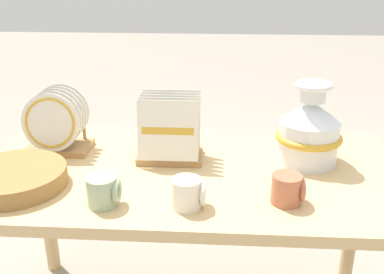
{
  "coord_description": "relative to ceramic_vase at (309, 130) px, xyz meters",
  "views": [
    {
      "loc": [
        0.08,
        -1.3,
        1.29
      ],
      "look_at": [
        0.0,
        0.0,
        0.77
      ],
      "focal_mm": 42.0,
      "sensor_mm": 36.0,
      "label": 1
    }
  ],
  "objects": [
    {
      "name": "mug_sage_glaze",
      "position": [
        -0.6,
        -0.32,
        -0.07
      ],
      "size": [
        0.09,
        0.08,
        0.08
      ],
      "color": "#9EB28E",
      "rests_on": "display_table"
    },
    {
      "name": "display_table",
      "position": [
        -0.38,
        -0.08,
        -0.19
      ],
      "size": [
        1.38,
        0.72,
        0.66
      ],
      "color": "tan",
      "rests_on": "ground_plane"
    },
    {
      "name": "wicker_charger_stack",
      "position": [
        -0.9,
        -0.23,
        -0.09
      ],
      "size": [
        0.31,
        0.31,
        0.05
      ],
      "color": "olive",
      "rests_on": "display_table"
    },
    {
      "name": "dish_rack_square_plates",
      "position": [
        -0.46,
        -0.0,
        -0.03
      ],
      "size": [
        0.21,
        0.16,
        0.22
      ],
      "color": "tan",
      "rests_on": "display_table"
    },
    {
      "name": "mug_terracotta_glaze",
      "position": [
        -0.1,
        -0.28,
        -0.07
      ],
      "size": [
        0.09,
        0.08,
        0.08
      ],
      "color": "#B76647",
      "rests_on": "display_table"
    },
    {
      "name": "ceramic_vase",
      "position": [
        0.0,
        0.0,
        0.0
      ],
      "size": [
        0.22,
        0.22,
        0.27
      ],
      "color": "silver",
      "rests_on": "display_table"
    },
    {
      "name": "dish_rack_round_plates",
      "position": [
        -0.85,
        0.04,
        -0.02
      ],
      "size": [
        0.21,
        0.16,
        0.22
      ],
      "color": "tan",
      "rests_on": "display_table"
    },
    {
      "name": "mug_cream_glaze",
      "position": [
        -0.37,
        -0.32,
        -0.07
      ],
      "size": [
        0.09,
        0.08,
        0.08
      ],
      "color": "silver",
      "rests_on": "display_table"
    }
  ]
}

